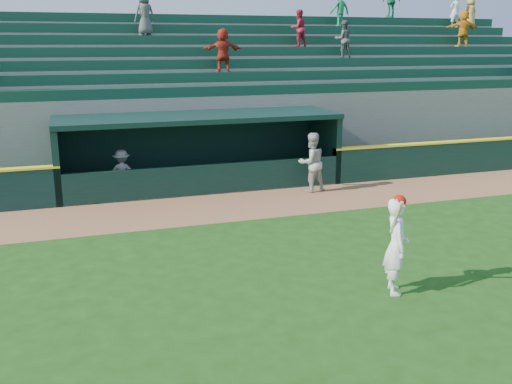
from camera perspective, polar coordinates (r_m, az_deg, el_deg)
ground at (r=12.70m, az=2.29°, el=-7.43°), size 120.00×120.00×0.00m
warning_track at (r=17.12m, az=-3.48°, el=-1.54°), size 40.00×3.00×0.01m
dugout_player_front at (r=18.82m, az=5.56°, el=2.97°), size 1.06×0.89×1.96m
dugout_player_inside at (r=18.84m, az=-13.23°, el=1.90°), size 1.01×0.66×1.48m
dugout at (r=19.76m, az=-5.87°, el=4.64°), size 9.40×2.80×2.46m
stands at (r=24.07m, az=-8.28°, el=8.88°), size 34.50×6.25×7.57m
batter_at_plate at (r=11.43m, az=13.86°, el=-5.11°), size 0.67×0.89×2.00m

